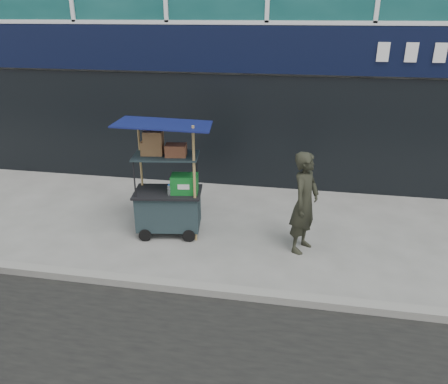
# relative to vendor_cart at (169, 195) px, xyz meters

# --- Properties ---
(ground) EXTENTS (80.00, 80.00, 0.00)m
(ground) POSITION_rel_vendor_cart_xyz_m (1.34, -1.44, -0.71)
(ground) COLOR slate
(ground) RESTS_ON ground
(curb) EXTENTS (80.00, 0.18, 0.12)m
(curb) POSITION_rel_vendor_cart_xyz_m (1.34, -1.64, -0.65)
(curb) COLOR gray
(curb) RESTS_ON ground
(vendor_cart) EXTENTS (1.65, 1.28, 2.03)m
(vendor_cart) POSITION_rel_vendor_cart_xyz_m (0.00, 0.00, 0.00)
(vendor_cart) COLOR #1B2B2F
(vendor_cart) RESTS_ON ground
(vendor_man) EXTENTS (0.61, 0.71, 1.65)m
(vendor_man) POSITION_rel_vendor_cart_xyz_m (2.27, -0.16, 0.11)
(vendor_man) COLOR black
(vendor_man) RESTS_ON ground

